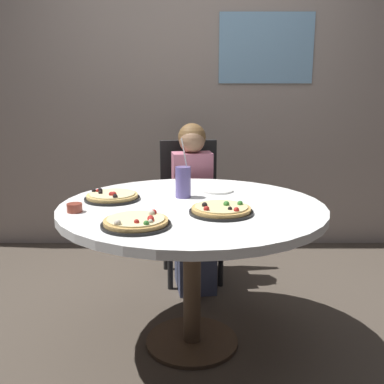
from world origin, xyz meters
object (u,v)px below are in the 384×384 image
(pizza_veggie, at_px, (221,210))
(soda_cup, at_px, (183,182))
(pizza_cheese, at_px, (136,222))
(pizza_pepperoni, at_px, (112,197))
(sauce_bowl, at_px, (75,208))
(dining_table, at_px, (192,222))
(chair_wooden, at_px, (190,201))
(plate_small, at_px, (217,190))
(diner_child, at_px, (193,215))

(pizza_veggie, relative_size, soda_cup, 0.95)
(pizza_cheese, distance_m, pizza_pepperoni, 0.48)
(pizza_pepperoni, bearing_deg, sauce_bowl, -118.99)
(dining_table, bearing_deg, chair_wooden, 90.78)
(chair_wooden, height_order, sauce_bowl, chair_wooden)
(pizza_veggie, height_order, sauce_bowl, pizza_veggie)
(dining_table, relative_size, pizza_pepperoni, 4.60)
(pizza_veggie, height_order, pizza_pepperoni, same)
(dining_table, height_order, soda_cup, soda_cup)
(chair_wooden, relative_size, pizza_pepperoni, 3.38)
(chair_wooden, relative_size, plate_small, 5.28)
(chair_wooden, bearing_deg, pizza_pepperoni, -115.09)
(pizza_pepperoni, bearing_deg, dining_table, -12.88)
(dining_table, distance_m, pizza_veggie, 0.24)
(diner_child, xyz_separation_m, pizza_veggie, (0.12, -0.92, 0.28))
(pizza_veggie, distance_m, pizza_pepperoni, 0.60)
(chair_wooden, bearing_deg, pizza_cheese, -99.45)
(chair_wooden, xyz_separation_m, plate_small, (0.15, -0.65, 0.22))
(dining_table, relative_size, pizza_cheese, 4.48)
(pizza_pepperoni, bearing_deg, soda_cup, 8.42)
(chair_wooden, xyz_separation_m, diner_child, (0.02, -0.18, -0.05))
(sauce_bowl, bearing_deg, dining_table, 14.76)
(pizza_veggie, distance_m, sauce_bowl, 0.67)
(soda_cup, distance_m, sauce_bowl, 0.57)
(soda_cup, bearing_deg, sauce_bowl, -149.61)
(plate_small, bearing_deg, pizza_cheese, -119.45)
(sauce_bowl, xyz_separation_m, plate_small, (0.67, 0.43, -0.02))
(pizza_pepperoni, bearing_deg, pizza_veggie, -25.50)
(pizza_veggie, xyz_separation_m, pizza_pepperoni, (-0.54, 0.26, 0.00))
(diner_child, xyz_separation_m, sauce_bowl, (-0.55, -0.89, 0.29))
(dining_table, relative_size, soda_cup, 4.21)
(pizza_cheese, height_order, soda_cup, soda_cup)
(pizza_veggie, xyz_separation_m, plate_small, (0.00, 0.45, -0.01))
(sauce_bowl, bearing_deg, pizza_pepperoni, 61.01)
(diner_child, bearing_deg, plate_small, -74.97)
(pizza_veggie, height_order, pizza_cheese, same)
(sauce_bowl, bearing_deg, diner_child, 58.55)
(soda_cup, height_order, sauce_bowl, soda_cup)
(diner_child, distance_m, soda_cup, 0.70)
(pizza_veggie, bearing_deg, pizza_pepperoni, 154.50)
(chair_wooden, distance_m, plate_small, 0.70)
(pizza_pepperoni, xyz_separation_m, sauce_bowl, (-0.13, -0.23, 0.00))
(pizza_cheese, xyz_separation_m, pizza_pepperoni, (-0.18, 0.45, -0.00))
(pizza_cheese, relative_size, pizza_pepperoni, 1.03)
(dining_table, height_order, pizza_cheese, pizza_cheese)
(chair_wooden, bearing_deg, diner_child, -82.67)
(pizza_pepperoni, distance_m, soda_cup, 0.37)
(chair_wooden, xyz_separation_m, pizza_veggie, (0.14, -1.10, 0.24))
(pizza_cheese, xyz_separation_m, soda_cup, (0.18, 0.50, 0.06))
(pizza_pepperoni, relative_size, sauce_bowl, 4.02)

